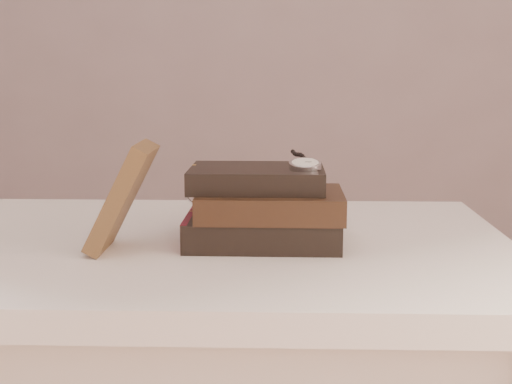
{
  "coord_description": "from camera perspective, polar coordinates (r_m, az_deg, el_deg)",
  "views": [
    {
      "loc": [
        0.15,
        -0.65,
        1.01
      ],
      "look_at": [
        0.12,
        0.34,
        0.82
      ],
      "focal_mm": 49.16,
      "sensor_mm": 36.0,
      "label": 1
    }
  ],
  "objects": [
    {
      "name": "journal",
      "position": [
        0.98,
        -10.85,
        -0.39
      ],
      "size": [
        0.09,
        0.1,
        0.15
      ],
      "primitive_type": "cube",
      "rotation": [
        0.0,
        0.47,
        -0.0
      ],
      "color": "#47301B",
      "rests_on": "table"
    },
    {
      "name": "pocket_watch",
      "position": [
        0.99,
        3.96,
        2.3
      ],
      "size": [
        0.05,
        0.15,
        0.02
      ],
      "color": "silver",
      "rests_on": "book_stack"
    },
    {
      "name": "book_stack",
      "position": [
        1.01,
        0.64,
        -1.33
      ],
      "size": [
        0.22,
        0.16,
        0.11
      ],
      "color": "black",
      "rests_on": "table"
    },
    {
      "name": "table",
      "position": [
        1.07,
        -6.71,
        -8.66
      ],
      "size": [
        1.0,
        0.6,
        0.75
      ],
      "color": "white",
      "rests_on": "ground"
    },
    {
      "name": "eyeglasses",
      "position": [
        1.08,
        -3.41,
        0.1
      ],
      "size": [
        0.09,
        0.11,
        0.04
      ],
      "color": "silver",
      "rests_on": "book_stack"
    }
  ]
}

